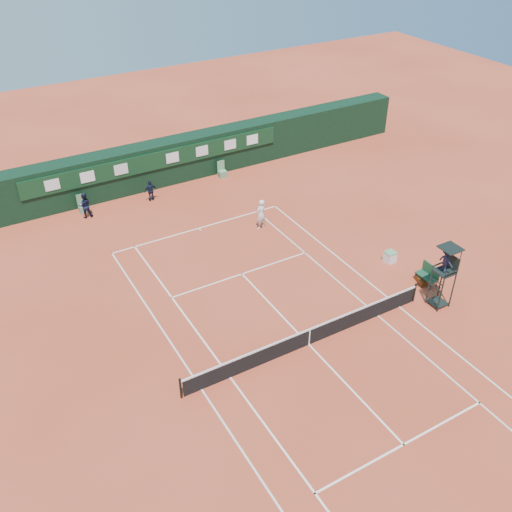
{
  "coord_description": "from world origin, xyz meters",
  "views": [
    {
      "loc": [
        -11.86,
        -15.64,
        18.21
      ],
      "look_at": [
        0.65,
        6.0,
        1.2
      ],
      "focal_mm": 40.0,
      "sensor_mm": 36.0,
      "label": 1
    }
  ],
  "objects_px": {
    "player": "(261,214)",
    "player_bench": "(429,274)",
    "cooler": "(390,257)",
    "tennis_net": "(309,336)",
    "umpire_chair": "(446,265)"
  },
  "relations": [
    {
      "from": "player",
      "to": "player_bench",
      "type": "bearing_deg",
      "value": 99.74
    },
    {
      "from": "cooler",
      "to": "tennis_net",
      "type": "bearing_deg",
      "value": -156.78
    },
    {
      "from": "tennis_net",
      "to": "player_bench",
      "type": "bearing_deg",
      "value": 5.58
    },
    {
      "from": "umpire_chair",
      "to": "cooler",
      "type": "height_order",
      "value": "umpire_chair"
    },
    {
      "from": "player",
      "to": "tennis_net",
      "type": "bearing_deg",
      "value": 54.03
    },
    {
      "from": "tennis_net",
      "to": "umpire_chair",
      "type": "bearing_deg",
      "value": -6.44
    },
    {
      "from": "player_bench",
      "to": "player",
      "type": "relative_size",
      "value": 0.62
    },
    {
      "from": "tennis_net",
      "to": "player",
      "type": "relative_size",
      "value": 6.7
    },
    {
      "from": "player_bench",
      "to": "cooler",
      "type": "xyz_separation_m",
      "value": [
        -0.41,
        2.51,
        -0.27
      ]
    },
    {
      "from": "tennis_net",
      "to": "cooler",
      "type": "relative_size",
      "value": 20.0
    },
    {
      "from": "umpire_chair",
      "to": "player_bench",
      "type": "xyz_separation_m",
      "value": [
        0.87,
        1.61,
        -1.86
      ]
    },
    {
      "from": "umpire_chair",
      "to": "cooler",
      "type": "relative_size",
      "value": 5.3
    },
    {
      "from": "cooler",
      "to": "player",
      "type": "height_order",
      "value": "player"
    },
    {
      "from": "umpire_chair",
      "to": "player",
      "type": "relative_size",
      "value": 1.78
    },
    {
      "from": "tennis_net",
      "to": "player_bench",
      "type": "xyz_separation_m",
      "value": [
        8.13,
        0.79,
        0.09
      ]
    }
  ]
}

